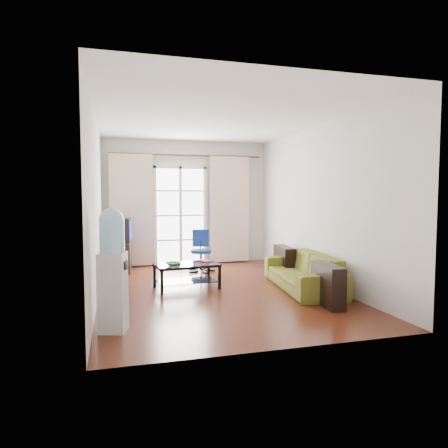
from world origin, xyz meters
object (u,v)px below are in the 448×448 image
(crt_tv, at_px, (117,230))
(task_chair, at_px, (201,259))
(sofa, at_px, (303,271))
(water_cooler, at_px, (113,267))
(coffee_table, at_px, (187,273))
(tv_stand, at_px, (117,257))

(crt_tv, distance_m, task_chair, 1.77)
(sofa, distance_m, crt_tv, 3.77)
(sofa, xyz_separation_m, water_cooler, (-2.95, -1.31, 0.43))
(crt_tv, distance_m, water_cooler, 3.68)
(water_cooler, bearing_deg, coffee_table, 73.24)
(sofa, height_order, task_chair, task_chair)
(coffee_table, height_order, crt_tv, crt_tv)
(sofa, xyz_separation_m, coffee_table, (-1.81, 0.50, -0.02))
(sofa, distance_m, coffee_table, 1.88)
(task_chair, bearing_deg, tv_stand, 174.08)
(coffee_table, relative_size, task_chair, 1.28)
(water_cooler, bearing_deg, crt_tv, 104.36)
(tv_stand, height_order, crt_tv, crt_tv)
(crt_tv, xyz_separation_m, task_chair, (1.60, -0.51, -0.57))
(coffee_table, height_order, tv_stand, tv_stand)
(water_cooler, bearing_deg, sofa, 39.41)
(task_chair, bearing_deg, coffee_table, -100.99)
(sofa, relative_size, crt_tv, 3.52)
(task_chair, bearing_deg, sofa, -45.14)
(tv_stand, bearing_deg, crt_tv, 95.05)
(tv_stand, distance_m, water_cooler, 3.66)
(task_chair, distance_m, water_cooler, 3.61)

